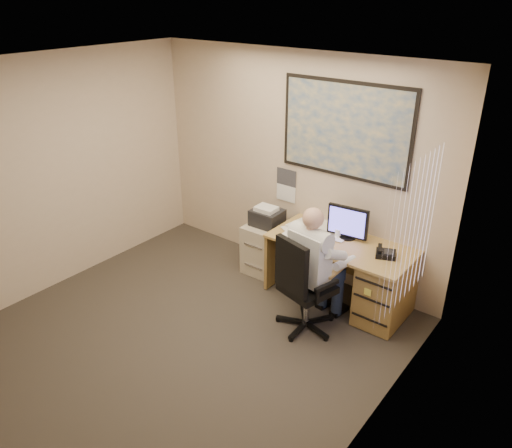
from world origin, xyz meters
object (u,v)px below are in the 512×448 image
Objects in this scene: desk at (366,275)px; filing_cabinet at (267,243)px; office_chair at (305,304)px; person at (310,270)px.

filing_cabinet is at bearing 178.57° from desk.
filing_cabinet is 1.30m from office_chair.
person is (1.05, -0.67, 0.31)m from filing_cabinet.
office_chair is 0.38m from person.
filing_cabinet is at bearing 159.29° from office_chair.
desk is 1.46× the size of office_chair.
desk reaches higher than filing_cabinet.
filing_cabinet is at bearing 155.61° from person.
desk is 1.16× the size of person.
filing_cabinet is (-1.39, 0.03, -0.07)m from desk.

